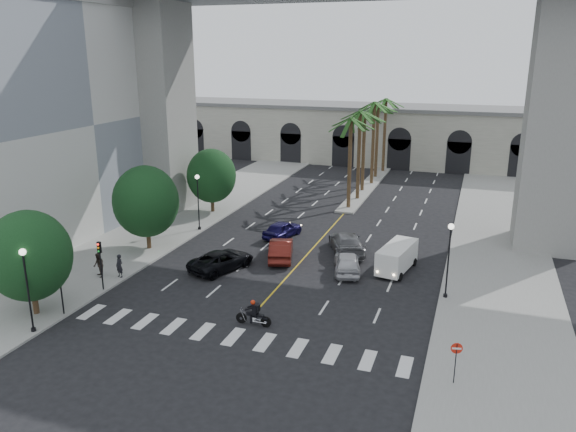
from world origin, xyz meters
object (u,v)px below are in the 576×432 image
object	(u,v)px
car_e	(282,229)
cargo_van	(397,257)
do_not_enter_sign	(456,355)
traffic_signal_far	(100,258)
car_a	(347,262)
motorcycle_rider	(254,314)
car_c	(222,260)
pedestrian_a	(119,266)
car_b	(281,249)
car_d	(347,243)
pedestrian_b	(99,265)
traffic_signal_near	(60,279)
lamp_post_right	(449,254)
lamp_post_left_far	(198,197)
lamp_post_left_near	(27,283)

from	to	relation	value
car_e	cargo_van	world-z (taller)	cargo_van
do_not_enter_sign	traffic_signal_far	bearing A→B (deg)	158.12
car_a	motorcycle_rider	bearing A→B (deg)	56.74
traffic_signal_far	car_c	world-z (taller)	traffic_signal_far
traffic_signal_far	pedestrian_a	size ratio (longest dim) A/B	2.10
car_b	pedestrian_a	distance (m)	12.51
traffic_signal_far	cargo_van	xyz separation A→B (m)	(18.79, 10.45, -1.36)
car_d	do_not_enter_sign	bearing A→B (deg)	96.59
car_e	car_c	bearing A→B (deg)	92.27
cargo_van	pedestrian_b	xyz separation A→B (m)	(-20.45, -8.64, -0.08)
traffic_signal_near	motorcycle_rider	distance (m)	12.38
traffic_signal_far	car_d	xyz separation A→B (m)	(14.26, 13.18, -1.65)
motorcycle_rider	pedestrian_a	distance (m)	12.63
lamp_post_right	cargo_van	bearing A→B (deg)	134.69
pedestrian_a	do_not_enter_sign	xyz separation A→B (m)	(24.04, -6.23, 0.71)
car_d	car_c	bearing A→B (deg)	16.89
pedestrian_a	do_not_enter_sign	distance (m)	24.84
car_a	do_not_enter_sign	distance (m)	15.54
lamp_post_left_far	car_b	size ratio (longest dim) A/B	1.06
lamp_post_left_near	traffic_signal_near	distance (m)	2.60
lamp_post_right	car_c	distance (m)	16.82
lamp_post_left_far	traffic_signal_far	xyz separation A→B (m)	(0.10, -14.50, -0.71)
lamp_post_left_far	motorcycle_rider	distance (m)	19.96
pedestrian_b	do_not_enter_sign	size ratio (longest dim) A/B	0.77
car_b	car_d	size ratio (longest dim) A/B	0.85
car_b	cargo_van	distance (m)	9.21
lamp_post_right	car_d	size ratio (longest dim) A/B	0.90
car_c	cargo_van	size ratio (longest dim) A/B	1.07
car_d	car_b	bearing A→B (deg)	11.15
car_a	pedestrian_b	xyz separation A→B (m)	(-16.95, -7.19, 0.26)
traffic_signal_far	do_not_enter_sign	distance (m)	24.18
car_e	cargo_van	xyz separation A→B (m)	(10.94, -4.81, 0.39)
car_d	traffic_signal_far	bearing A→B (deg)	20.15
car_b	car_e	xyz separation A→B (m)	(-1.74, 5.20, -0.08)
lamp_post_left_far	pedestrian_a	xyz separation A→B (m)	(-0.10, -12.23, -2.20)
traffic_signal_far	motorcycle_rider	world-z (taller)	traffic_signal_far
traffic_signal_near	cargo_van	distance (m)	23.75
traffic_signal_near	car_b	distance (m)	17.11
pedestrian_a	pedestrian_b	xyz separation A→B (m)	(-1.46, -0.47, 0.05)
cargo_van	do_not_enter_sign	xyz separation A→B (m)	(5.05, -14.41, 0.58)
car_d	pedestrian_b	size ratio (longest dim) A/B	3.25
car_a	pedestrian_a	distance (m)	16.89
lamp_post_left_far	car_d	bearing A→B (deg)	-5.24
traffic_signal_near	car_d	distance (m)	22.39
motorcycle_rider	car_c	xyz separation A→B (m)	(-5.88, 7.66, -0.00)
lamp_post_left_far	lamp_post_left_near	bearing A→B (deg)	-90.00
motorcycle_rider	car_a	bearing A→B (deg)	72.25
car_b	car_d	world-z (taller)	car_d
lamp_post_left_near	traffic_signal_far	size ratio (longest dim) A/B	1.47
lamp_post_left_near	car_d	xyz separation A→B (m)	(14.36, 19.68, -2.36)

